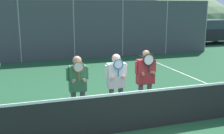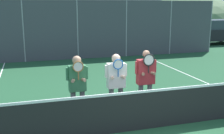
# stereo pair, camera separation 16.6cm
# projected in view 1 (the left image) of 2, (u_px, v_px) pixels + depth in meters

# --- Properties ---
(ground_plane) EXTENTS (120.00, 120.00, 0.00)m
(ground_plane) POSITION_uv_depth(u_px,v_px,m) (148.00, 128.00, 6.77)
(ground_plane) COLOR #1E4C2D
(hill_distant) EXTENTS (95.53, 53.07, 18.57)m
(hill_distant) POSITION_uv_depth(u_px,v_px,m) (32.00, 18.00, 61.02)
(hill_distant) COLOR #5B7551
(hill_distant) RESTS_ON ground_plane
(clubhouse_building) EXTENTS (15.43, 5.50, 4.07)m
(clubhouse_building) POSITION_uv_depth(u_px,v_px,m) (61.00, 15.00, 23.11)
(clubhouse_building) COLOR #9EA3A8
(clubhouse_building) RESTS_ON ground_plane
(fence_back) EXTENTS (16.80, 0.06, 3.15)m
(fence_back) POSITION_uv_depth(u_px,v_px,m) (74.00, 30.00, 15.05)
(fence_back) COLOR gray
(fence_back) RESTS_ON ground_plane
(tennis_net) EXTENTS (10.26, 0.09, 1.07)m
(tennis_net) POSITION_uv_depth(u_px,v_px,m) (148.00, 109.00, 6.66)
(tennis_net) COLOR gray
(tennis_net) RESTS_ON ground_plane
(court_line_right_sideline) EXTENTS (0.05, 16.00, 0.01)m
(court_line_right_sideline) POSITION_uv_depth(u_px,v_px,m) (205.00, 83.00, 10.71)
(court_line_right_sideline) COLOR white
(court_line_right_sideline) RESTS_ON ground_plane
(player_leftmost) EXTENTS (0.56, 0.34, 1.70)m
(player_leftmost) POSITION_uv_depth(u_px,v_px,m) (78.00, 83.00, 6.94)
(player_leftmost) COLOR #56565B
(player_leftmost) RESTS_ON ground_plane
(player_center_left) EXTENTS (0.60, 0.34, 1.69)m
(player_center_left) POSITION_uv_depth(u_px,v_px,m) (116.00, 80.00, 7.25)
(player_center_left) COLOR #56565B
(player_center_left) RESTS_ON ground_plane
(player_center_right) EXTENTS (0.61, 0.34, 1.75)m
(player_center_right) POSITION_uv_depth(u_px,v_px,m) (146.00, 77.00, 7.50)
(player_center_right) COLOR #56565B
(player_center_right) RESTS_ON ground_plane
(car_far_left) EXTENTS (4.13, 2.06, 1.90)m
(car_far_left) POSITION_uv_depth(u_px,v_px,m) (0.00, 38.00, 16.94)
(car_far_left) COLOR silver
(car_far_left) RESTS_ON ground_plane
(car_left_of_center) EXTENTS (4.40, 2.08, 1.74)m
(car_left_of_center) POSITION_uv_depth(u_px,v_px,m) (78.00, 36.00, 18.67)
(car_left_of_center) COLOR black
(car_left_of_center) RESTS_ON ground_plane
(car_center) EXTENTS (4.23, 2.03, 1.78)m
(car_center) POSITION_uv_depth(u_px,v_px,m) (146.00, 33.00, 20.11)
(car_center) COLOR #B2B7BC
(car_center) RESTS_ON ground_plane
(car_right_of_center) EXTENTS (4.56, 2.03, 1.81)m
(car_right_of_center) POSITION_uv_depth(u_px,v_px,m) (209.00, 31.00, 21.30)
(car_right_of_center) COLOR black
(car_right_of_center) RESTS_ON ground_plane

